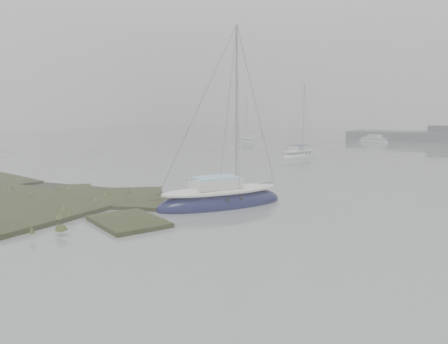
% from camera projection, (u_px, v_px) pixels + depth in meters
% --- Properties ---
extents(ground, '(160.00, 160.00, 0.00)m').
position_uv_depth(ground, '(321.00, 157.00, 45.41)').
color(ground, gray).
rests_on(ground, ground).
extents(sailboat_main, '(5.69, 6.98, 9.71)m').
position_uv_depth(sailboat_main, '(221.00, 200.00, 22.12)').
color(sailboat_main, '#0C0E34').
rests_on(sailboat_main, ground).
extents(sailboat_white, '(2.75, 6.06, 8.24)m').
position_uv_depth(sailboat_white, '(299.00, 155.00, 45.12)').
color(sailboat_white, white).
rests_on(sailboat_white, ground).
extents(sailboat_far_a, '(4.77, 5.71, 7.99)m').
position_uv_depth(sailboat_far_a, '(247.00, 141.00, 66.46)').
color(sailboat_far_a, silver).
rests_on(sailboat_far_a, ground).
extents(sailboat_far_c, '(5.56, 4.41, 7.68)m').
position_uv_depth(sailboat_far_c, '(373.00, 141.00, 66.41)').
color(sailboat_far_c, '#9DA2A6').
rests_on(sailboat_far_c, ground).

